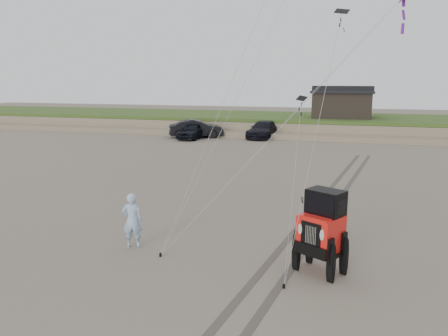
{
  "coord_description": "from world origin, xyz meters",
  "views": [
    {
      "loc": [
        2.85,
        -12.03,
        5.8
      ],
      "look_at": [
        -1.46,
        3.0,
        2.6
      ],
      "focal_mm": 35.0,
      "sensor_mm": 36.0,
      "label": 1
    }
  ],
  "objects_px": {
    "truck_b": "(196,129)",
    "jeep": "(320,241)",
    "truck_c": "(264,130)",
    "cabin": "(342,103)",
    "truck_a": "(193,131)",
    "man": "(132,220)"
  },
  "relations": [
    {
      "from": "truck_a",
      "to": "jeep",
      "type": "bearing_deg",
      "value": -58.79
    },
    {
      "from": "cabin",
      "to": "truck_a",
      "type": "relative_size",
      "value": 1.37
    },
    {
      "from": "cabin",
      "to": "truck_a",
      "type": "xyz_separation_m",
      "value": [
        -13.89,
        -8.64,
        -2.44
      ]
    },
    {
      "from": "truck_c",
      "to": "jeep",
      "type": "bearing_deg",
      "value": -70.03
    },
    {
      "from": "man",
      "to": "jeep",
      "type": "bearing_deg",
      "value": 162.85
    },
    {
      "from": "cabin",
      "to": "man",
      "type": "distance_m",
      "value": 36.58
    },
    {
      "from": "truck_b",
      "to": "jeep",
      "type": "xyz_separation_m",
      "value": [
        14.15,
        -28.61,
        0.13
      ]
    },
    {
      "from": "man",
      "to": "truck_b",
      "type": "bearing_deg",
      "value": -89.08
    },
    {
      "from": "truck_b",
      "to": "jeep",
      "type": "relative_size",
      "value": 0.98
    },
    {
      "from": "jeep",
      "to": "man",
      "type": "distance_m",
      "value": 6.44
    },
    {
      "from": "truck_b",
      "to": "cabin",
      "type": "bearing_deg",
      "value": -83.33
    },
    {
      "from": "truck_a",
      "to": "truck_b",
      "type": "xyz_separation_m",
      "value": [
        -0.03,
        0.95,
        0.1
      ]
    },
    {
      "from": "truck_a",
      "to": "jeep",
      "type": "height_order",
      "value": "jeep"
    },
    {
      "from": "truck_c",
      "to": "man",
      "type": "bearing_deg",
      "value": -81.9
    },
    {
      "from": "cabin",
      "to": "truck_c",
      "type": "relative_size",
      "value": 1.12
    },
    {
      "from": "truck_b",
      "to": "truck_a",
      "type": "bearing_deg",
      "value": 159.53
    },
    {
      "from": "cabin",
      "to": "jeep",
      "type": "height_order",
      "value": "cabin"
    },
    {
      "from": "truck_a",
      "to": "man",
      "type": "xyz_separation_m",
      "value": [
        7.68,
        -27.34,
        0.18
      ]
    },
    {
      "from": "truck_c",
      "to": "jeep",
      "type": "distance_m",
      "value": 31.19
    },
    {
      "from": "truck_b",
      "to": "jeep",
      "type": "bearing_deg",
      "value": -175.93
    },
    {
      "from": "cabin",
      "to": "truck_a",
      "type": "height_order",
      "value": "cabin"
    },
    {
      "from": "truck_a",
      "to": "man",
      "type": "relative_size",
      "value": 2.39
    }
  ]
}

